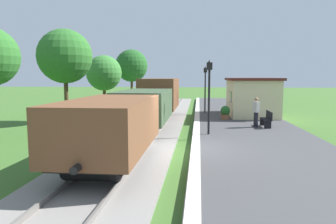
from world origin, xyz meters
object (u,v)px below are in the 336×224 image
Objects in this scene: station_hut at (251,96)px; lamp_post_far at (205,81)px; bench_near_hut at (267,119)px; potted_planter at (225,112)px; tree_field_left at (104,73)px; tree_field_distant at (132,66)px; freight_train at (146,106)px; lamp_post_near at (209,83)px; tree_trackside_far at (65,57)px; person_waiting at (256,111)px.

lamp_post_far is (-3.39, 1.47, 1.15)m from station_hut.
bench_near_hut is 1.64× the size of potted_planter.
station_hut is 1.17× the size of tree_field_left.
station_hut is 3.87m from lamp_post_far.
tree_field_distant reaches higher than bench_near_hut.
freight_train is 3.97m from lamp_post_near.
lamp_post_near reaches higher than station_hut.
tree_trackside_far is (-9.47, -4.82, 1.66)m from lamp_post_far.
lamp_post_near is at bearing -103.00° from potted_planter.
lamp_post_far reaches higher than potted_planter.
lamp_post_near is at bearing -90.00° from lamp_post_far.
tree_field_distant is (-10.83, 16.79, 3.16)m from person_waiting.
station_hut reaches higher than bench_near_hut.
lamp_post_near is at bearing -112.59° from station_hut.
tree_field_left is 0.81× the size of tree_field_distant.
tree_field_left reaches higher than station_hut.
station_hut is at bearing -43.97° from tree_field_distant.
lamp_post_near is 1.00× the size of lamp_post_far.
potted_planter is 11.76m from tree_field_left.
tree_field_distant is at bearing 84.50° from tree_trackside_far.
potted_planter is (-2.11, 2.97, 0.00)m from bench_near_hut.
tree_trackside_far is (-12.22, 2.37, 3.28)m from person_waiting.
tree_trackside_far is (-12.87, 2.18, 3.74)m from bench_near_hut.
station_hut is at bearing -23.40° from lamp_post_far.
lamp_post_near is at bearing -142.39° from bench_near_hut.
lamp_post_far is at bearing 156.60° from station_hut.
person_waiting is at bearing 7.92° from freight_train.
potted_planter is at bearing 125.39° from bench_near_hut.
tree_trackside_far is 14.49m from tree_field_distant.
bench_near_hut is 20.50m from tree_field_distant.
lamp_post_far is at bearing -49.91° from tree_field_distant.
station_hut is 0.92× the size of tree_trackside_far.
person_waiting is at bearing 41.45° from lamp_post_near.
lamp_post_near and lamp_post_far have the same top height.
station_hut reaches higher than person_waiting.
lamp_post_near reaches higher than freight_train.
tree_field_distant is (-9.37, 13.63, 3.62)m from potted_planter.
tree_trackside_far is at bearing -153.04° from lamp_post_far.
person_waiting is at bearing -163.59° from bench_near_hut.
person_waiting is at bearing -57.17° from tree_field_distant.
lamp_post_far is 0.60× the size of tree_field_distant.
potted_planter is 11.42m from tree_trackside_far.
tree_field_distant reaches higher than freight_train.
tree_field_left reaches higher than lamp_post_near.
lamp_post_far is 0.74× the size of tree_field_left.
potted_planter is 0.15× the size of tree_field_distant.
station_hut is 1.57× the size of lamp_post_near.
lamp_post_far is 0.59× the size of tree_trackside_far.
station_hut is 3.44m from potted_planter.
freight_train is at bearing -75.16° from tree_field_distant.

